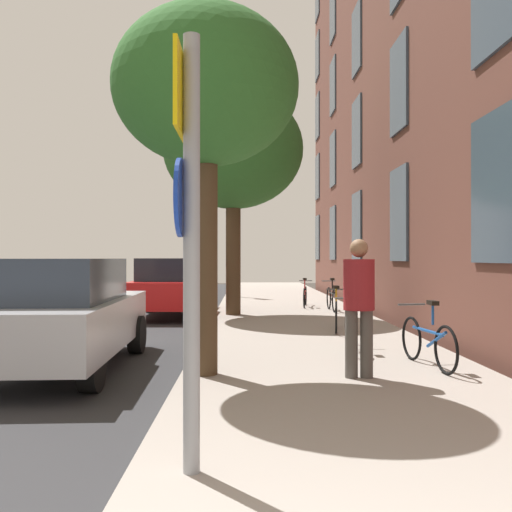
{
  "coord_description": "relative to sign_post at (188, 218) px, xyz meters",
  "views": [
    {
      "loc": [
        -0.14,
        -1.09,
        1.64
      ],
      "look_at": [
        0.1,
        12.8,
        1.69
      ],
      "focal_mm": 39.65,
      "sensor_mm": 36.0,
      "label": 1
    }
  ],
  "objects": [
    {
      "name": "ground_plane",
      "position": [
        -1.85,
        12.08,
        -1.92
      ],
      "size": [
        41.8,
        41.8,
        0.0
      ],
      "primitive_type": "plane",
      "color": "#332D28"
    },
    {
      "name": "road_asphalt",
      "position": [
        -3.95,
        12.08,
        -1.91
      ],
      "size": [
        7.0,
        38.0,
        0.01
      ],
      "primitive_type": "cube",
      "color": "#2D2D30",
      "rests_on": "ground"
    },
    {
      "name": "sidewalk",
      "position": [
        1.65,
        12.08,
        -1.86
      ],
      "size": [
        4.2,
        38.0,
        0.12
      ],
      "primitive_type": "cube",
      "color": "#9E9389",
      "rests_on": "ground"
    },
    {
      "name": "sign_post",
      "position": [
        0.0,
        0.0,
        0.0
      ],
      "size": [
        0.15,
        0.6,
        3.1
      ],
      "color": "gray",
      "rests_on": "sidewalk"
    },
    {
      "name": "traffic_light",
      "position": [
        -0.08,
        18.08,
        0.41
      ],
      "size": [
        0.43,
        0.24,
        3.22
      ],
      "color": "black",
      "rests_on": "sidewalk"
    },
    {
      "name": "tree_near",
      "position": [
        -0.12,
        3.37,
        1.91
      ],
      "size": [
        2.44,
        2.44,
        4.8
      ],
      "color": "#4C3823",
      "rests_on": "sidewalk"
    },
    {
      "name": "tree_far",
      "position": [
        0.07,
        11.17,
        2.61
      ],
      "size": [
        3.77,
        3.77,
        6.04
      ],
      "color": "#4C3823",
      "rests_on": "sidewalk"
    },
    {
      "name": "bicycle_0",
      "position": [
        2.94,
        3.8,
        -1.43
      ],
      "size": [
        0.42,
        1.72,
        0.94
      ],
      "color": "black",
      "rests_on": "sidewalk"
    },
    {
      "name": "bicycle_1",
      "position": [
        2.11,
        5.25,
        -1.44
      ],
      "size": [
        0.42,
        1.6,
        0.93
      ],
      "color": "black",
      "rests_on": "sidewalk"
    },
    {
      "name": "bicycle_2",
      "position": [
        2.29,
        7.72,
        -1.43
      ],
      "size": [
        0.44,
        1.64,
        0.95
      ],
      "color": "black",
      "rests_on": "sidewalk"
    },
    {
      "name": "bicycle_3",
      "position": [
        2.87,
        12.19,
        -1.43
      ],
      "size": [
        0.42,
        1.63,
        0.95
      ],
      "color": "black",
      "rests_on": "sidewalk"
    },
    {
      "name": "bicycle_4",
      "position": [
        2.25,
        13.6,
        -1.45
      ],
      "size": [
        0.43,
        1.66,
        0.9
      ],
      "color": "black",
      "rests_on": "sidewalk"
    },
    {
      "name": "pedestrian_0",
      "position": [
        1.84,
        3.13,
        -0.79
      ],
      "size": [
        0.54,
        0.54,
        1.76
      ],
      "color": "#4C4742",
      "rests_on": "sidewalk"
    },
    {
      "name": "car_0",
      "position": [
        -2.24,
        4.21,
        -1.08
      ],
      "size": [
        1.87,
        4.47,
        1.62
      ],
      "color": "#B7B7BC",
      "rests_on": "road_asphalt"
    },
    {
      "name": "car_1",
      "position": [
        -1.69,
        11.72,
        -1.08
      ],
      "size": [
        1.86,
        4.13,
        1.62
      ],
      "color": "red",
      "rests_on": "road_asphalt"
    }
  ]
}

